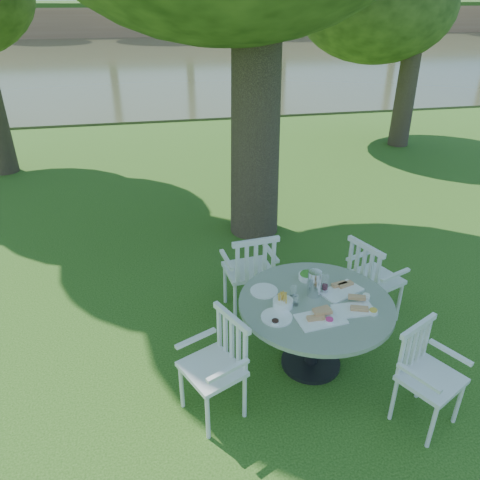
% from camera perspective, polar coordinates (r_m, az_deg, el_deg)
% --- Properties ---
extents(ground, '(140.00, 140.00, 0.00)m').
position_cam_1_polar(ground, '(5.21, 0.44, -9.31)').
color(ground, '#183D0C').
rests_on(ground, ground).
extents(table, '(1.38, 1.38, 0.72)m').
position_cam_1_polar(table, '(4.32, 9.12, -8.97)').
color(table, black).
rests_on(table, ground).
extents(chair_ne, '(0.59, 0.61, 0.95)m').
position_cam_1_polar(chair_ne, '(5.05, 15.52, -4.16)').
color(chair_ne, silver).
rests_on(chair_ne, ground).
extents(chair_nw, '(0.54, 0.51, 0.98)m').
position_cam_1_polar(chair_nw, '(4.94, 1.46, -3.54)').
color(chair_nw, silver).
rests_on(chair_nw, ground).
extents(chair_sw, '(0.59, 0.60, 0.91)m').
position_cam_1_polar(chair_sw, '(3.90, -2.32, -14.19)').
color(chair_sw, silver).
rests_on(chair_sw, ground).
extents(chair_se, '(0.58, 0.57, 0.88)m').
position_cam_1_polar(chair_se, '(4.12, 21.40, -14.23)').
color(chair_se, silver).
rests_on(chair_se, ground).
extents(tableware, '(1.04, 0.85, 0.25)m').
position_cam_1_polar(tableware, '(4.23, 8.60, -6.70)').
color(tableware, white).
rests_on(tableware, table).
extents(river, '(100.00, 28.00, 0.12)m').
position_cam_1_polar(river, '(27.26, -10.23, 20.81)').
color(river, '#363A22').
rests_on(river, ground).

